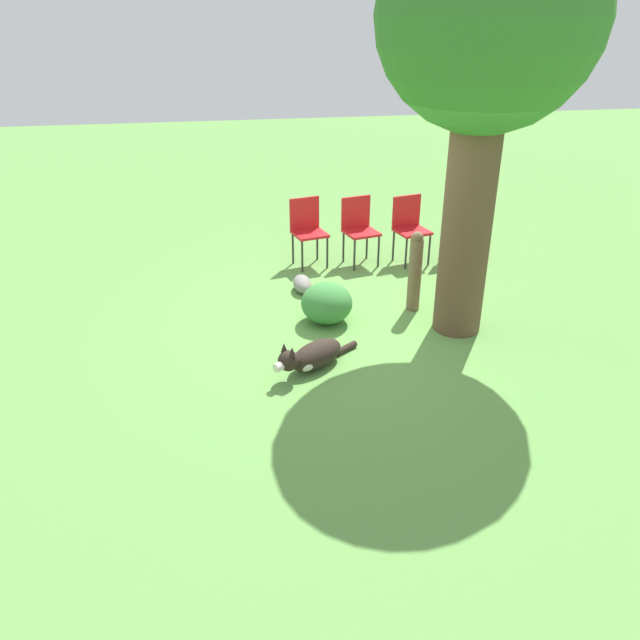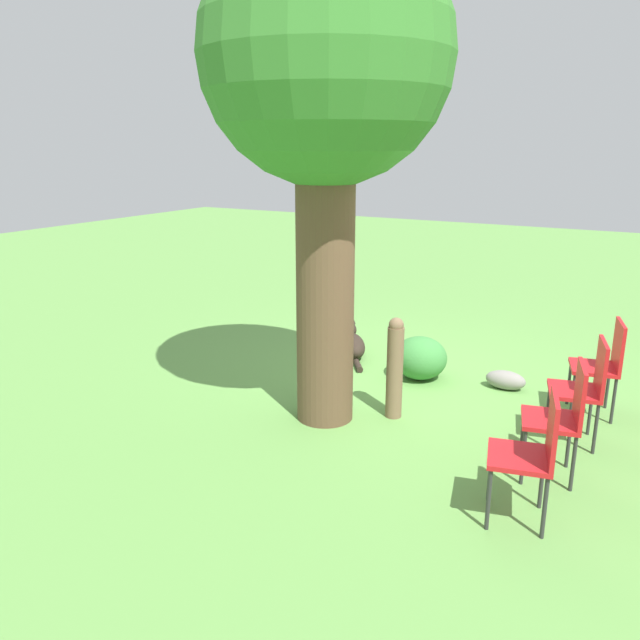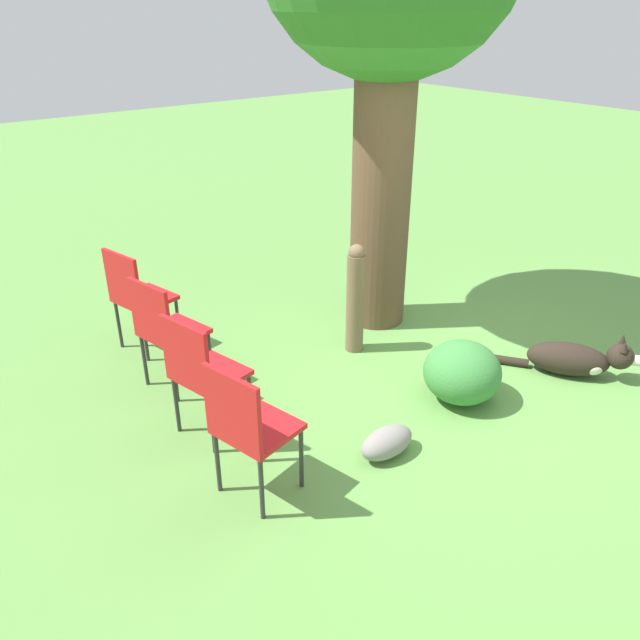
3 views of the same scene
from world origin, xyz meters
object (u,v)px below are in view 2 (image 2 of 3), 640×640
(red_chair_3, at_px, (533,448))
(dog, at_px, (352,343))
(oak_tree, at_px, (326,73))
(red_chair_2, at_px, (562,412))
(red_chair_1, at_px, (585,384))
(red_chair_0, at_px, (604,361))
(fence_post, at_px, (395,367))

(red_chair_3, bearing_deg, dog, -57.37)
(oak_tree, bearing_deg, dog, -71.32)
(red_chair_2, bearing_deg, red_chair_1, -109.06)
(red_chair_0, relative_size, red_chair_2, 1.00)
(fence_post, bearing_deg, oak_tree, 30.73)
(dog, distance_m, red_chair_1, 3.09)
(dog, distance_m, red_chair_2, 3.36)
(oak_tree, height_order, red_chair_0, oak_tree)
(fence_post, bearing_deg, red_chair_1, -169.85)
(fence_post, bearing_deg, dog, -51.05)
(oak_tree, height_order, dog, oak_tree)
(oak_tree, bearing_deg, red_chair_2, 177.61)
(dog, bearing_deg, red_chair_3, -169.11)
(oak_tree, bearing_deg, red_chair_0, -149.38)
(fence_post, relative_size, red_chair_2, 1.05)
(red_chair_0, distance_m, red_chair_1, 0.73)
(dog, distance_m, red_chair_3, 3.76)
(oak_tree, xyz_separation_m, red_chair_1, (-2.22, -0.64, -2.57))
(red_chair_2, distance_m, red_chair_3, 0.73)
(red_chair_0, bearing_deg, oak_tree, 17.56)
(red_chair_0, relative_size, red_chair_1, 1.00)
(red_chair_0, xyz_separation_m, red_chair_3, (0.23, 2.18, 0.00))
(red_chair_0, relative_size, red_chair_3, 1.00)
(oak_tree, distance_m, fence_post, 2.70)
(red_chair_2, bearing_deg, fence_post, -28.32)
(fence_post, xyz_separation_m, red_chair_1, (-1.65, -0.30, 0.05))
(oak_tree, xyz_separation_m, fence_post, (-0.57, -0.34, -2.62))
(dog, bearing_deg, oak_tree, 163.87)
(dog, bearing_deg, red_chair_0, -133.39)
(red_chair_0, bearing_deg, red_chair_2, 70.94)
(oak_tree, relative_size, dog, 4.38)
(fence_post, height_order, red_chair_3, fence_post)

